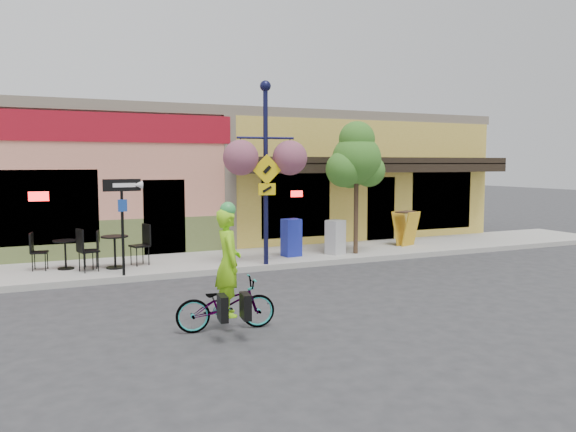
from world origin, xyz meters
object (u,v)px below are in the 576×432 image
object	(u,v)px
newspaper_box_blue	(291,238)
cyclist_rider	(228,277)
lamp_post	(266,173)
building	(221,177)
bicycle	(226,304)
one_way_sign	(123,228)
newspaper_box_grey	(335,237)
street_tree	(356,187)

from	to	relation	value
newspaper_box_blue	cyclist_rider	bearing A→B (deg)	-128.95
newspaper_box_blue	lamp_post	bearing A→B (deg)	-147.46
building	lamp_post	bearing A→B (deg)	-97.95
bicycle	building	bearing A→B (deg)	-10.66
building	newspaper_box_blue	distance (m)	6.18
building	one_way_sign	bearing A→B (deg)	-123.60
building	newspaper_box_blue	size ratio (longest dim) A/B	17.26
bicycle	cyclist_rider	bearing A→B (deg)	-83.49
bicycle	newspaper_box_grey	bearing A→B (deg)	-36.83
bicycle	newspaper_box_grey	world-z (taller)	newspaper_box_grey
cyclist_rider	newspaper_box_blue	bearing A→B (deg)	-27.10
newspaper_box_blue	newspaper_box_grey	xyz separation A→B (m)	(1.31, -0.19, -0.03)
bicycle	newspaper_box_blue	world-z (taller)	newspaper_box_blue
lamp_post	newspaper_box_grey	xyz separation A→B (m)	(2.43, 0.68, -1.87)
newspaper_box_grey	cyclist_rider	bearing A→B (deg)	-153.77
newspaper_box_grey	street_tree	size ratio (longest dim) A/B	0.26
building	bicycle	world-z (taller)	building
street_tree	newspaper_box_blue	bearing A→B (deg)	170.55
building	street_tree	distance (m)	6.63
one_way_sign	street_tree	bearing A→B (deg)	-0.15
bicycle	cyclist_rider	world-z (taller)	cyclist_rider
one_way_sign	newspaper_box_grey	world-z (taller)	one_way_sign
one_way_sign	street_tree	size ratio (longest dim) A/B	0.58
newspaper_box_blue	newspaper_box_grey	distance (m)	1.32
one_way_sign	newspaper_box_blue	xyz separation A→B (m)	(4.72, 0.88, -0.60)
one_way_sign	newspaper_box_blue	distance (m)	4.84
cyclist_rider	newspaper_box_grey	xyz separation A→B (m)	(4.98, 5.33, -0.25)
building	lamp_post	distance (m)	6.92
building	bicycle	distance (m)	12.17
bicycle	street_tree	bearing A→B (deg)	-40.79
bicycle	newspaper_box_grey	size ratio (longest dim) A/B	1.68
one_way_sign	street_tree	world-z (taller)	street_tree
cyclist_rider	bicycle	bearing A→B (deg)	96.51
one_way_sign	lamp_post	bearing A→B (deg)	-4.94
bicycle	street_tree	distance (m)	7.84
building	one_way_sign	xyz separation A→B (m)	(-4.55, -6.85, -0.97)
newspaper_box_grey	street_tree	distance (m)	1.57
building	lamp_post	xyz separation A→B (m)	(-0.96, -6.85, 0.26)
building	street_tree	world-z (taller)	building
newspaper_box_grey	street_tree	bearing A→B (deg)	-32.67
building	street_tree	size ratio (longest dim) A/B	4.71
cyclist_rider	street_tree	distance (m)	7.72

